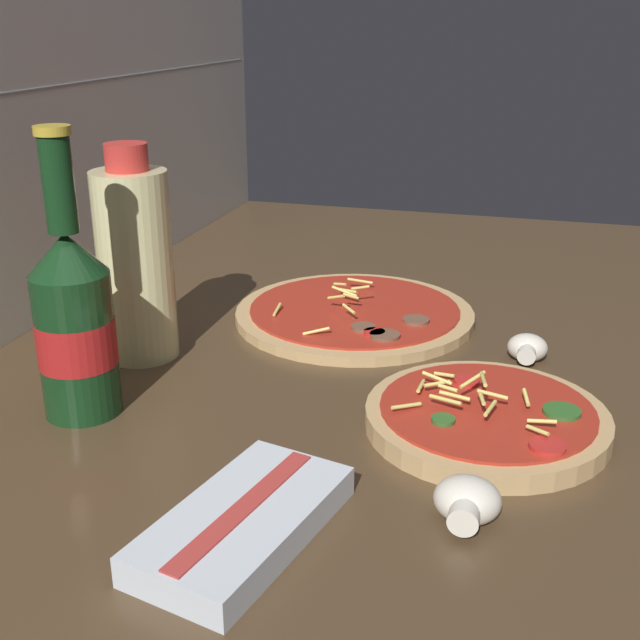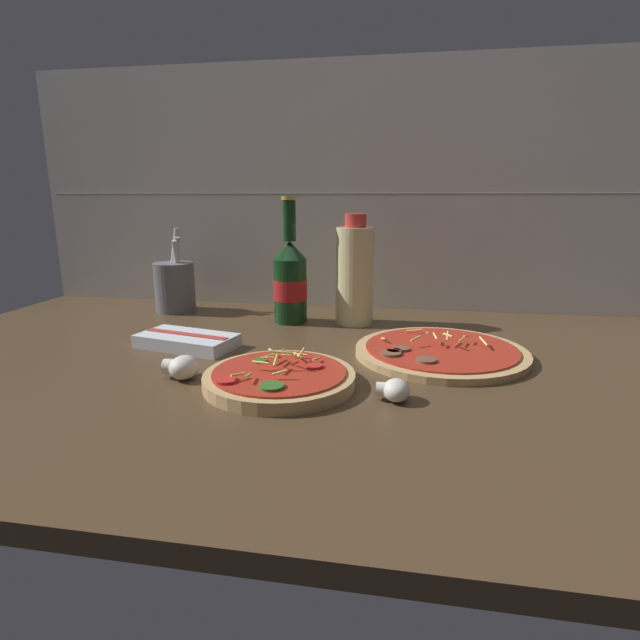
# 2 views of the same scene
# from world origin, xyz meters

# --- Properties ---
(counter_slab) EXTENTS (1.60, 0.90, 0.03)m
(counter_slab) POSITION_xyz_m (0.00, 0.00, 0.01)
(counter_slab) COLOR #4C3823
(counter_slab) RESTS_ON ground
(tile_backsplash) EXTENTS (1.60, 0.01, 0.60)m
(tile_backsplash) POSITION_xyz_m (0.00, 0.45, 0.30)
(tile_backsplash) COLOR white
(tile_backsplash) RESTS_ON ground
(pizza_near) EXTENTS (0.22, 0.22, 0.05)m
(pizza_near) POSITION_xyz_m (-0.04, -0.10, 0.04)
(pizza_near) COLOR tan
(pizza_near) RESTS_ON counter_slab
(pizza_far) EXTENTS (0.30, 0.30, 0.04)m
(pizza_far) POSITION_xyz_m (0.20, 0.08, 0.03)
(pizza_far) COLOR tan
(pizza_far) RESTS_ON counter_slab
(beer_bottle) EXTENTS (0.07, 0.07, 0.27)m
(beer_bottle) POSITION_xyz_m (-0.11, 0.27, 0.12)
(beer_bottle) COLOR #143819
(beer_bottle) RESTS_ON counter_slab
(oil_bottle) EXTENTS (0.08, 0.08, 0.23)m
(oil_bottle) POSITION_xyz_m (0.03, 0.28, 0.13)
(oil_bottle) COLOR beige
(oil_bottle) RESTS_ON counter_slab
(mushroom_left) EXTENTS (0.05, 0.05, 0.04)m
(mushroom_left) POSITION_xyz_m (-0.19, -0.10, 0.04)
(mushroom_left) COLOR white
(mushroom_left) RESTS_ON counter_slab
(mushroom_right) EXTENTS (0.05, 0.04, 0.03)m
(mushroom_right) POSITION_xyz_m (0.13, -0.13, 0.04)
(mushroom_right) COLOR white
(mushroom_right) RESTS_ON counter_slab
(utensil_crock) EXTENTS (0.09, 0.09, 0.20)m
(utensil_crock) POSITION_xyz_m (-0.41, 0.33, 0.09)
(utensil_crock) COLOR slate
(utensil_crock) RESTS_ON counter_slab
(dish_towel) EXTENTS (0.19, 0.13, 0.03)m
(dish_towel) POSITION_xyz_m (-0.25, 0.05, 0.04)
(dish_towel) COLOR silver
(dish_towel) RESTS_ON counter_slab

